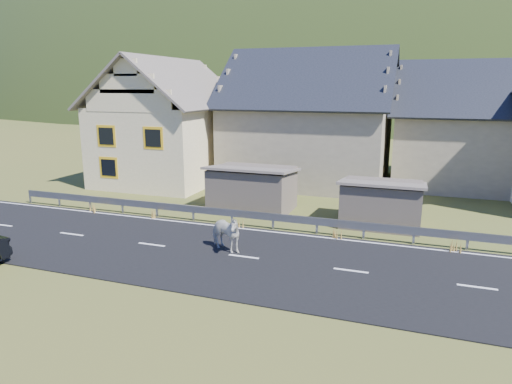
% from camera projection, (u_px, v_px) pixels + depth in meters
% --- Properties ---
extents(ground, '(160.00, 160.00, 0.00)m').
position_uv_depth(ground, '(244.00, 258.00, 17.18)').
color(ground, '#435122').
rests_on(ground, ground).
extents(road, '(60.00, 7.00, 0.04)m').
position_uv_depth(road, '(244.00, 257.00, 17.17)').
color(road, black).
rests_on(road, ground).
extents(lane_markings, '(60.00, 6.60, 0.01)m').
position_uv_depth(lane_markings, '(244.00, 257.00, 17.17)').
color(lane_markings, silver).
rests_on(lane_markings, road).
extents(guardrail, '(28.10, 0.09, 0.75)m').
position_uv_depth(guardrail, '(273.00, 217.00, 20.43)').
color(guardrail, '#93969B').
rests_on(guardrail, ground).
extents(shed_left, '(4.30, 3.30, 2.40)m').
position_uv_depth(shed_left, '(253.00, 189.00, 23.54)').
color(shed_left, '#63574C').
rests_on(shed_left, ground).
extents(shed_right, '(3.80, 2.90, 2.20)m').
position_uv_depth(shed_right, '(381.00, 204.00, 20.99)').
color(shed_right, '#63574C').
rests_on(shed_right, ground).
extents(house_cream, '(7.80, 9.80, 8.30)m').
position_uv_depth(house_cream, '(168.00, 116.00, 30.45)').
color(house_cream, beige).
rests_on(house_cream, ground).
extents(house_stone_a, '(10.80, 9.80, 8.90)m').
position_uv_depth(house_stone_a, '(310.00, 112.00, 30.22)').
color(house_stone_a, gray).
rests_on(house_stone_a, ground).
extents(house_stone_b, '(9.80, 8.80, 8.10)m').
position_uv_depth(house_stone_b, '(472.00, 119.00, 28.89)').
color(house_stone_b, gray).
rests_on(house_stone_b, ground).
extents(mountain, '(440.00, 280.00, 260.00)m').
position_uv_depth(mountain, '(414.00, 152.00, 185.33)').
color(mountain, '#223411').
rests_on(mountain, ground).
extents(conifer_patch, '(76.00, 50.00, 28.00)m').
position_uv_depth(conifer_patch, '(203.00, 87.00, 134.65)').
color(conifer_patch, black).
rests_on(conifer_patch, ground).
extents(horse, '(1.46, 1.93, 1.48)m').
position_uv_depth(horse, '(224.00, 233.00, 17.62)').
color(horse, beige).
rests_on(horse, road).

